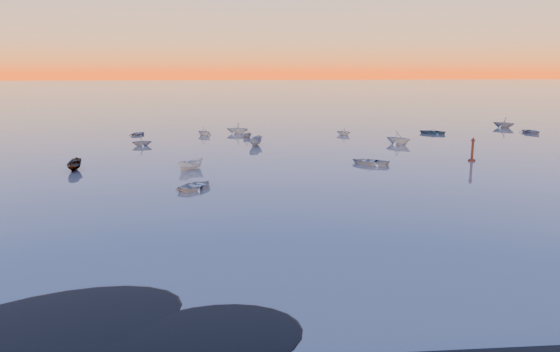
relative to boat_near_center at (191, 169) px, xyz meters
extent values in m
plane|color=slate|center=(7.77, 59.42, 0.00)|extent=(600.00, 600.00, 0.00)
imported|color=silver|center=(0.00, 0.00, 0.00)|extent=(3.45, 3.65, 1.22)
cylinder|color=#3F170D|center=(35.89, 2.44, 0.05)|extent=(0.91, 0.91, 0.30)
cylinder|color=#3F170D|center=(35.89, 2.44, 1.31)|extent=(0.32, 0.32, 2.63)
cone|color=#3F170D|center=(35.89, 2.44, 2.88)|extent=(0.61, 0.61, 0.51)
camera|label=1|loc=(4.96, -64.72, 12.38)|focal=35.00mm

